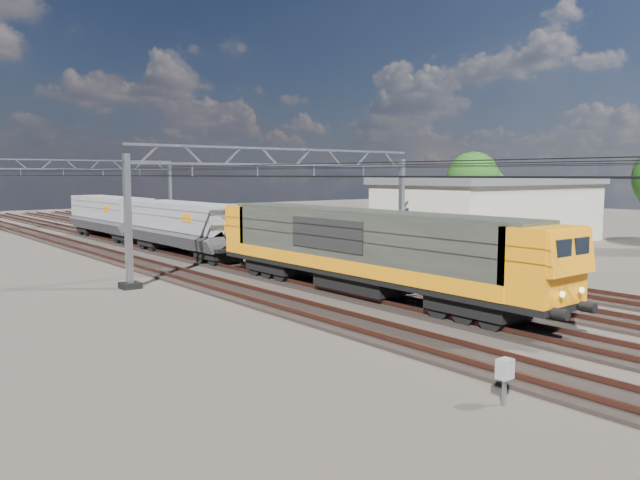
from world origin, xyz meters
TOP-DOWN VIEW (x-y plane):
  - ground at (0.00, 0.00)m, footprint 160.00×160.00m
  - track_outer_west at (-6.00, 0.00)m, footprint 2.60×140.00m
  - track_loco at (-2.00, 0.00)m, footprint 2.60×140.00m
  - track_inner_east at (2.00, 0.00)m, footprint 2.60×140.00m
  - track_outer_east at (6.00, 0.00)m, footprint 2.60×140.00m
  - catenary_gantry_mid at (0.00, 4.00)m, footprint 19.90×0.90m
  - catenary_gantry_far at (0.00, 40.00)m, footprint 19.90×0.90m
  - overhead_wires at (0.00, 8.00)m, footprint 12.03×140.00m
  - locomotive at (-2.00, -4.72)m, footprint 2.76×21.10m
  - hopper_wagon_lead at (-2.00, 12.98)m, footprint 3.38×13.00m
  - hopper_wagon_mid at (-2.00, 27.18)m, footprint 3.38×13.00m
  - trackside_cabinet at (-8.41, -16.86)m, footprint 0.39×0.29m
  - industrial_shed at (22.00, 6.00)m, footprint 18.60×10.60m
  - tree_far at (30.32, 13.79)m, footprint 5.70×5.30m

SIDE VIEW (x-z plane):
  - ground at x=0.00m, z-range 0.00..0.00m
  - track_outer_west at x=-6.00m, z-range -0.08..0.22m
  - track_loco at x=-2.00m, z-range -0.08..0.22m
  - track_inner_east at x=2.00m, z-range -0.08..0.22m
  - track_outer_east at x=6.00m, z-range -0.08..0.22m
  - trackside_cabinet at x=-8.41m, z-range 0.30..1.47m
  - hopper_wagon_lead at x=-2.00m, z-range 0.60..3.86m
  - hopper_wagon_mid at x=-2.00m, z-range 0.60..3.86m
  - locomotive at x=-2.00m, z-range 0.52..4.14m
  - industrial_shed at x=22.00m, z-range 0.03..5.43m
  - catenary_gantry_mid at x=0.00m, z-range 0.35..7.46m
  - catenary_gantry_far at x=0.00m, z-range 0.35..7.46m
  - tree_far at x=30.32m, z-range 1.08..8.96m
  - overhead_wires at x=0.00m, z-range 5.48..6.02m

